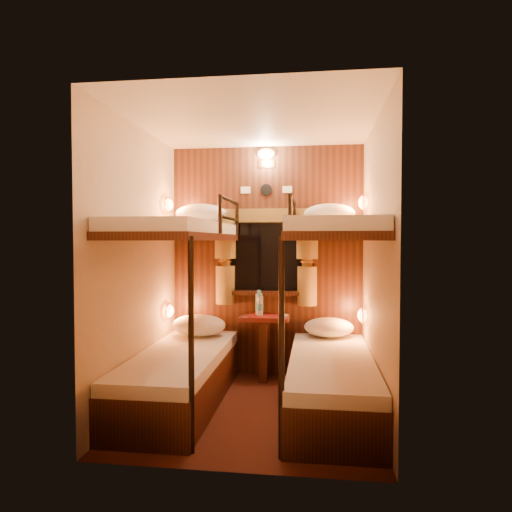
# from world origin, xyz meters

# --- Properties ---
(floor) EXTENTS (2.10, 2.10, 0.00)m
(floor) POSITION_xyz_m (0.00, 0.00, 0.00)
(floor) COLOR #34180E
(floor) RESTS_ON ground
(ceiling) EXTENTS (2.10, 2.10, 0.00)m
(ceiling) POSITION_xyz_m (0.00, 0.00, 2.40)
(ceiling) COLOR silver
(ceiling) RESTS_ON wall_back
(wall_back) EXTENTS (2.40, 0.00, 2.40)m
(wall_back) POSITION_xyz_m (0.00, 1.05, 1.20)
(wall_back) COLOR #C6B293
(wall_back) RESTS_ON floor
(wall_front) EXTENTS (2.40, 0.00, 2.40)m
(wall_front) POSITION_xyz_m (0.00, -1.05, 1.20)
(wall_front) COLOR #C6B293
(wall_front) RESTS_ON floor
(wall_left) EXTENTS (0.00, 2.40, 2.40)m
(wall_left) POSITION_xyz_m (-1.00, 0.00, 1.20)
(wall_left) COLOR #C6B293
(wall_left) RESTS_ON floor
(wall_right) EXTENTS (0.00, 2.40, 2.40)m
(wall_right) POSITION_xyz_m (1.00, 0.00, 1.20)
(wall_right) COLOR #C6B293
(wall_right) RESTS_ON floor
(back_panel) EXTENTS (2.00, 0.03, 2.40)m
(back_panel) POSITION_xyz_m (0.00, 1.04, 1.20)
(back_panel) COLOR #311C0D
(back_panel) RESTS_ON floor
(bunk_left) EXTENTS (0.72, 1.90, 1.82)m
(bunk_left) POSITION_xyz_m (-0.65, 0.07, 0.56)
(bunk_left) COLOR #311C0D
(bunk_left) RESTS_ON floor
(bunk_right) EXTENTS (0.72, 1.90, 1.82)m
(bunk_right) POSITION_xyz_m (0.65, 0.07, 0.56)
(bunk_right) COLOR #311C0D
(bunk_right) RESTS_ON floor
(window) EXTENTS (1.00, 0.12, 0.79)m
(window) POSITION_xyz_m (0.00, 1.00, 1.18)
(window) COLOR black
(window) RESTS_ON back_panel
(curtains) EXTENTS (1.10, 0.22, 1.00)m
(curtains) POSITION_xyz_m (0.00, 0.97, 1.26)
(curtains) COLOR olive
(curtains) RESTS_ON back_panel
(back_fixtures) EXTENTS (0.54, 0.09, 0.48)m
(back_fixtures) POSITION_xyz_m (0.00, 1.00, 2.25)
(back_fixtures) COLOR black
(back_fixtures) RESTS_ON back_panel
(reading_lamps) EXTENTS (2.00, 0.20, 1.25)m
(reading_lamps) POSITION_xyz_m (-0.00, 0.70, 1.24)
(reading_lamps) COLOR orange
(reading_lamps) RESTS_ON wall_left
(table) EXTENTS (0.50, 0.34, 0.66)m
(table) POSITION_xyz_m (0.00, 0.85, 0.41)
(table) COLOR #5A2014
(table) RESTS_ON floor
(bottle_left) EXTENTS (0.07, 0.07, 0.26)m
(bottle_left) POSITION_xyz_m (-0.06, 0.90, 0.76)
(bottle_left) COLOR #99BFE5
(bottle_left) RESTS_ON table
(bottle_right) EXTENTS (0.07, 0.07, 0.23)m
(bottle_right) POSITION_xyz_m (-0.04, 0.84, 0.75)
(bottle_right) COLOR #99BFE5
(bottle_right) RESTS_ON table
(sachet_a) EXTENTS (0.10, 0.08, 0.01)m
(sachet_a) POSITION_xyz_m (0.19, 0.87, 0.65)
(sachet_a) COLOR silver
(sachet_a) RESTS_ON table
(sachet_b) EXTENTS (0.08, 0.06, 0.01)m
(sachet_b) POSITION_xyz_m (0.20, 0.93, 0.65)
(sachet_b) COLOR silver
(sachet_b) RESTS_ON table
(pillow_lower_left) EXTENTS (0.55, 0.39, 0.21)m
(pillow_lower_left) POSITION_xyz_m (-0.65, 0.71, 0.56)
(pillow_lower_left) COLOR white
(pillow_lower_left) RESTS_ON bunk_left
(pillow_lower_right) EXTENTS (0.49, 0.35, 0.19)m
(pillow_lower_right) POSITION_xyz_m (0.65, 0.83, 0.55)
(pillow_lower_right) COLOR white
(pillow_lower_right) RESTS_ON bunk_right
(pillow_upper_left) EXTENTS (0.53, 0.38, 0.21)m
(pillow_upper_left) POSITION_xyz_m (-0.65, 0.82, 1.69)
(pillow_upper_left) COLOR white
(pillow_upper_left) RESTS_ON bunk_left
(pillow_upper_right) EXTENTS (0.50, 0.36, 0.20)m
(pillow_upper_right) POSITION_xyz_m (0.65, 0.79, 1.68)
(pillow_upper_right) COLOR white
(pillow_upper_right) RESTS_ON bunk_right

